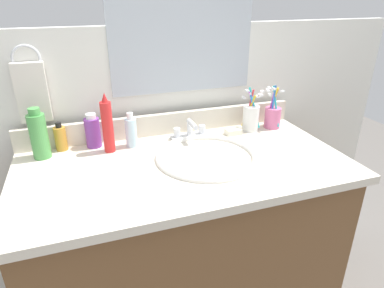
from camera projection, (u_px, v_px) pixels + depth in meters
The scene contains 17 objects.
vanity_cabinet at pixel (186, 259), 1.38m from camera, with size 1.13×0.55×0.83m, color brown.
countertop at pixel (185, 167), 1.21m from camera, with size 1.18×0.60×0.03m, color beige.
backsplash at pixel (164, 124), 1.43m from camera, with size 1.18×0.02×0.09m, color beige.
back_wall at pixel (163, 170), 1.59m from camera, with size 2.28×0.04×1.30m, color silver.
mirror_panel at pixel (183, 22), 1.33m from camera, with size 0.60×0.01×0.56m, color #B2BCC6.
towel_ring at pixel (26, 59), 1.20m from camera, with size 0.10×0.10×0.01m, color silver.
hand_towel at pixel (32, 93), 1.23m from camera, with size 0.11×0.04×0.22m, color silver.
sink_basin at pixel (207, 165), 1.25m from camera, with size 0.38×0.38×0.11m.
faucet at pixel (190, 132), 1.39m from camera, with size 0.16×0.10×0.08m.
bottle_oil_amber at pixel (61, 138), 1.28m from camera, with size 0.04×0.04×0.11m.
bottle_cream_purple at pixel (93, 132), 1.31m from camera, with size 0.06×0.06×0.14m.
bottle_toner_green at pixel (39, 135), 1.21m from camera, with size 0.06×0.06×0.19m.
bottle_spray_red at pixel (107, 126), 1.25m from camera, with size 0.04×0.04×0.23m.
bottle_gel_clear at pixel (131, 132), 1.31m from camera, with size 0.04×0.04×0.14m.
cup_pink at pixel (273, 116), 1.50m from camera, with size 0.07×0.09×0.19m.
cup_white_ceramic at pixel (251, 117), 1.47m from camera, with size 0.08×0.07×0.19m.
soap_bar at pixel (233, 132), 1.44m from camera, with size 0.06×0.04×0.02m, color white.
Camera 1 is at (-0.32, -1.02, 1.41)m, focal length 31.47 mm.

